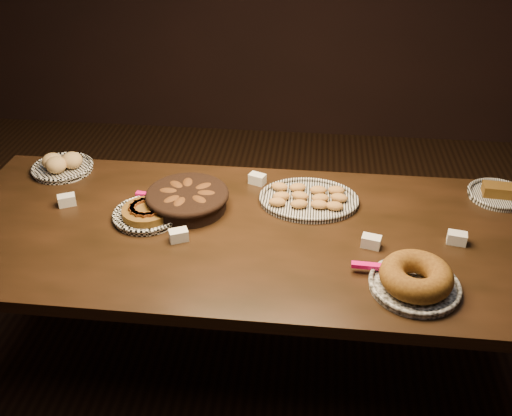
# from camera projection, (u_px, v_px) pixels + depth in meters

# --- Properties ---
(ground) EXTENTS (5.00, 5.00, 0.00)m
(ground) POSITION_uv_depth(u_px,v_px,m) (251.00, 363.00, 2.63)
(ground) COLOR black
(ground) RESTS_ON ground
(buffet_table) EXTENTS (2.40, 1.00, 0.75)m
(buffet_table) POSITION_uv_depth(u_px,v_px,m) (250.00, 245.00, 2.26)
(buffet_table) COLOR black
(buffet_table) RESTS_ON ground
(apple_tart_plate) EXTENTS (0.32, 0.28, 0.05)m
(apple_tart_plate) POSITION_uv_depth(u_px,v_px,m) (147.00, 213.00, 2.29)
(apple_tart_plate) COLOR white
(apple_tart_plate) RESTS_ON buffet_table
(madeleine_platter) EXTENTS (0.41, 0.34, 0.05)m
(madeleine_platter) POSITION_uv_depth(u_px,v_px,m) (309.00, 199.00, 2.38)
(madeleine_platter) COLOR black
(madeleine_platter) RESTS_ON buffet_table
(bundt_cake_plate) EXTENTS (0.37, 0.31, 0.10)m
(bundt_cake_plate) POSITION_uv_depth(u_px,v_px,m) (415.00, 279.00, 1.91)
(bundt_cake_plate) COLOR black
(bundt_cake_plate) RESTS_ON buffet_table
(croissant_basket) EXTENTS (0.35, 0.35, 0.09)m
(croissant_basket) POSITION_uv_depth(u_px,v_px,m) (187.00, 198.00, 2.33)
(croissant_basket) COLOR black
(croissant_basket) RESTS_ON buffet_table
(bread_roll_plate) EXTENTS (0.28, 0.28, 0.09)m
(bread_roll_plate) POSITION_uv_depth(u_px,v_px,m) (61.00, 165.00, 2.60)
(bread_roll_plate) COLOR white
(bread_roll_plate) RESTS_ON buffet_table
(loaf_plate) EXTENTS (0.25, 0.25, 0.06)m
(loaf_plate) POSITION_uv_depth(u_px,v_px,m) (498.00, 194.00, 2.41)
(loaf_plate) COLOR black
(loaf_plate) RESTS_ON buffet_table
(tent_cards) EXTENTS (1.64, 0.53, 0.04)m
(tent_cards) POSITION_uv_depth(u_px,v_px,m) (262.00, 217.00, 2.26)
(tent_cards) COLOR white
(tent_cards) RESTS_ON buffet_table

